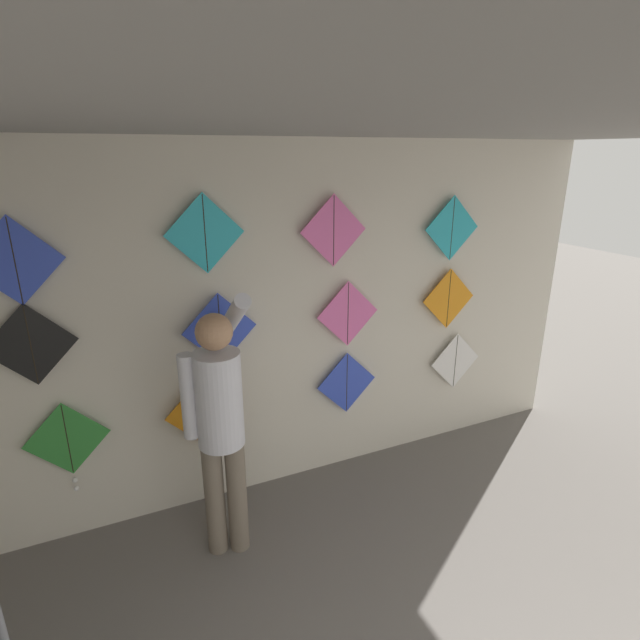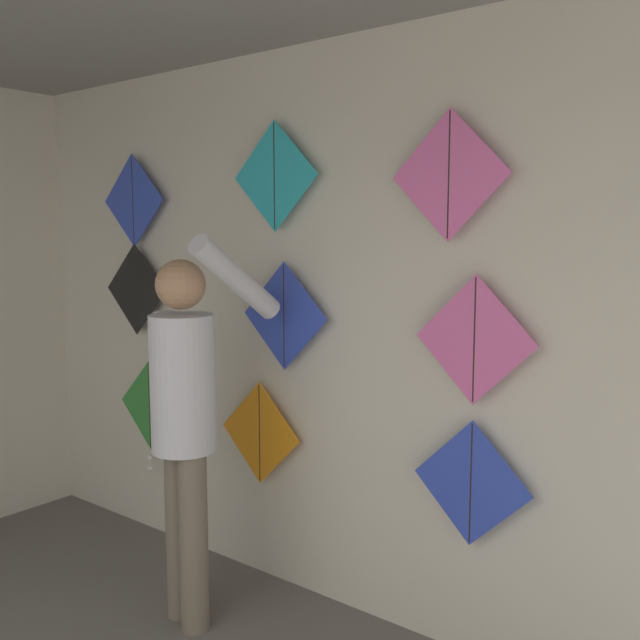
# 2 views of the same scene
# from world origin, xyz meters

# --- Properties ---
(back_panel) EXTENTS (5.93, 0.06, 2.80)m
(back_panel) POSITION_xyz_m (0.00, 3.56, 1.40)
(back_panel) COLOR beige
(back_panel) RESTS_ON ground
(shopkeeper) EXTENTS (0.46, 0.60, 1.88)m
(shopkeeper) POSITION_xyz_m (-0.62, 2.94, 1.06)
(shopkeeper) COLOR #726656
(shopkeeper) RESTS_ON ground
(kite_0) EXTENTS (0.55, 0.04, 0.69)m
(kite_0) POSITION_xyz_m (-1.56, 3.47, 0.80)
(kite_0) COLOR #338C38
(kite_1) EXTENTS (0.55, 0.01, 0.55)m
(kite_1) POSITION_xyz_m (-0.64, 3.47, 0.82)
(kite_1) COLOR orange
(kite_2) EXTENTS (0.55, 0.01, 0.55)m
(kite_2) POSITION_xyz_m (0.60, 3.47, 0.82)
(kite_2) COLOR blue
(kite_4) EXTENTS (0.55, 0.01, 0.55)m
(kite_4) POSITION_xyz_m (-1.67, 3.47, 1.54)
(kite_4) COLOR black
(kite_5) EXTENTS (0.55, 0.01, 0.55)m
(kite_5) POSITION_xyz_m (-0.46, 3.47, 1.46)
(kite_5) COLOR blue
(kite_6) EXTENTS (0.55, 0.01, 0.55)m
(kite_6) POSITION_xyz_m (0.59, 3.47, 1.44)
(kite_6) COLOR pink
(kite_8) EXTENTS (0.55, 0.01, 0.55)m
(kite_8) POSITION_xyz_m (-1.66, 3.47, 2.08)
(kite_8) COLOR blue
(kite_9) EXTENTS (0.55, 0.01, 0.55)m
(kite_9) POSITION_xyz_m (-0.52, 3.47, 2.17)
(kite_9) COLOR #28B2C6
(kite_10) EXTENTS (0.55, 0.01, 0.55)m
(kite_10) POSITION_xyz_m (0.46, 3.47, 2.12)
(kite_10) COLOR pink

